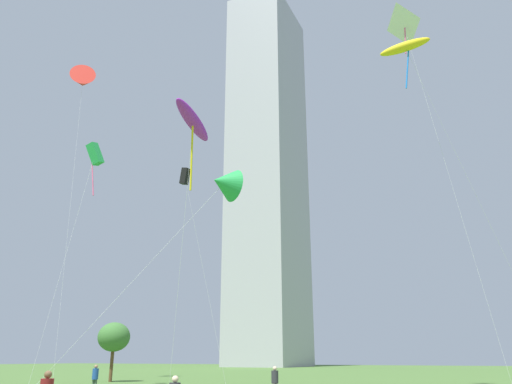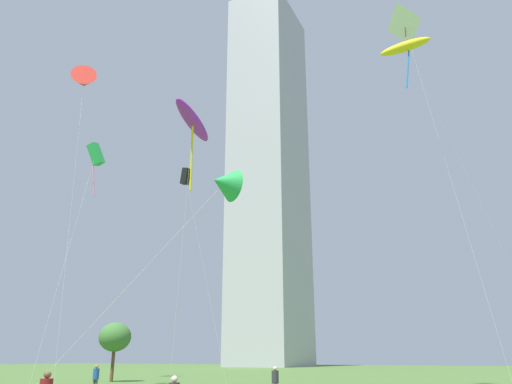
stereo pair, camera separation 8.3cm
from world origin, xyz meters
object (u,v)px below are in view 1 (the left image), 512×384
(kite_flying_5, at_px, (405,48))
(park_tree_0, at_px, (114,337))
(person_standing_0, at_px, (275,380))
(kite_flying_3, at_px, (404,27))
(person_standing_5, at_px, (95,377))
(kite_flying_0, at_px, (193,122))
(kite_flying_6, at_px, (185,177))
(distant_highrise_0, at_px, (268,171))
(kite_flying_4, at_px, (83,80))
(kite_flying_1, at_px, (224,183))
(kite_flying_2, at_px, (95,155))

(kite_flying_5, xyz_separation_m, park_tree_0, (-29.38, 6.45, -18.70))
(person_standing_0, bearing_deg, kite_flying_5, -33.34)
(kite_flying_3, relative_size, park_tree_0, 5.35)
(person_standing_5, bearing_deg, kite_flying_0, 143.03)
(kite_flying_3, relative_size, kite_flying_5, 1.20)
(kite_flying_6, distance_m, distant_highrise_0, 98.03)
(park_tree_0, bearing_deg, distant_highrise_0, 103.93)
(person_standing_5, height_order, kite_flying_5, kite_flying_5)
(person_standing_5, height_order, kite_flying_0, kite_flying_0)
(person_standing_5, bearing_deg, park_tree_0, -59.67)
(kite_flying_4, xyz_separation_m, distant_highrise_0, (-13.08, 80.01, 18.83))
(kite_flying_6, bearing_deg, kite_flying_3, 15.69)
(kite_flying_6, xyz_separation_m, park_tree_0, (-12.19, 7.44, -11.52))
(person_standing_5, xyz_separation_m, park_tree_0, (-9.59, 12.35, 2.93))
(kite_flying_4, distance_m, distant_highrise_0, 83.23)
(kite_flying_1, distance_m, park_tree_0, 28.95)
(person_standing_0, bearing_deg, park_tree_0, 82.82)
(kite_flying_2, bearing_deg, kite_flying_6, 15.52)
(person_standing_0, height_order, kite_flying_3, kite_flying_3)
(kite_flying_4, height_order, park_tree_0, kite_flying_4)
(kite_flying_4, xyz_separation_m, park_tree_0, (6.35, 1.69, -28.14))
(kite_flying_1, height_order, kite_flying_6, kite_flying_6)
(kite_flying_1, bearing_deg, kite_flying_5, 56.80)
(person_standing_5, distance_m, kite_flying_1, 16.22)
(kite_flying_5, bearing_deg, kite_flying_3, 94.80)
(person_standing_0, distance_m, kite_flying_0, 14.23)
(person_standing_0, height_order, kite_flying_4, kite_flying_4)
(kite_flying_3, relative_size, kite_flying_6, 1.74)
(distant_highrise_0, bearing_deg, kite_flying_1, -67.88)
(kite_flying_1, relative_size, park_tree_0, 2.07)
(person_standing_0, relative_size, kite_flying_1, 0.15)
(kite_flying_0, distance_m, kite_flying_2, 18.03)
(person_standing_5, bearing_deg, kite_flying_1, 147.29)
(person_standing_5, relative_size, park_tree_0, 0.32)
(kite_flying_0, distance_m, kite_flying_6, 13.36)
(kite_flying_1, distance_m, kite_flying_2, 20.65)
(person_standing_5, height_order, kite_flying_6, kite_flying_6)
(kite_flying_0, xyz_separation_m, kite_flying_6, (-7.72, 10.75, 1.80))
(kite_flying_2, xyz_separation_m, kite_flying_4, (-11.01, 7.83, 14.19))
(person_standing_5, height_order, kite_flying_1, kite_flying_1)
(kite_flying_3, bearing_deg, kite_flying_4, 178.37)
(kite_flying_1, bearing_deg, kite_flying_0, -176.82)
(person_standing_5, xyz_separation_m, kite_flying_3, (19.48, 9.65, 25.98))
(kite_flying_6, bearing_deg, person_standing_0, -25.42)
(person_standing_0, relative_size, kite_flying_0, 0.12)
(person_standing_5, height_order, distant_highrise_0, distant_highrise_0)
(park_tree_0, height_order, distant_highrise_0, distant_highrise_0)
(kite_flying_0, bearing_deg, kite_flying_5, 51.12)
(kite_flying_4, distance_m, kite_flying_6, 25.55)
(kite_flying_0, relative_size, kite_flying_2, 0.74)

